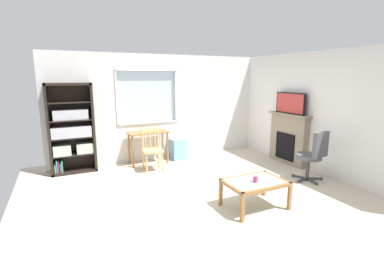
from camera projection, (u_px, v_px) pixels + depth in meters
The scene contains 12 objects.
ground at pixel (209, 194), 4.90m from camera, with size 6.23×5.95×0.02m, color beige.
wall_back_with_window at pixel (162, 109), 6.86m from camera, with size 5.23×0.15×2.53m.
wall_right at pixel (323, 113), 5.78m from camera, with size 0.12×5.15×2.53m, color silver.
bookshelf at pixel (71, 131), 5.83m from camera, with size 0.90×0.38×1.88m.
desk_under_window at pixel (148, 137), 6.47m from camera, with size 0.93×0.44×0.76m.
wooden_chair at pixel (152, 149), 6.02m from camera, with size 0.45×0.43×0.90m.
plastic_drawer_unit at pixel (178, 149), 6.91m from camera, with size 0.35×0.40×0.50m, color #72ADDB.
fireplace at pixel (288, 138), 6.50m from camera, with size 0.26×1.13×1.18m.
tv at pixel (290, 103), 6.33m from camera, with size 0.06×0.85×0.48m.
office_chair at pixel (313, 154), 5.35m from camera, with size 0.57×0.58×1.00m.
coffee_table at pixel (255, 185), 4.29m from camera, with size 0.92×0.63×0.44m.
sippy_cup at pixel (255, 179), 4.23m from camera, with size 0.07×0.07×0.09m, color #DB3D84.
Camera 1 is at (-2.24, -4.02, 2.00)m, focal length 26.12 mm.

